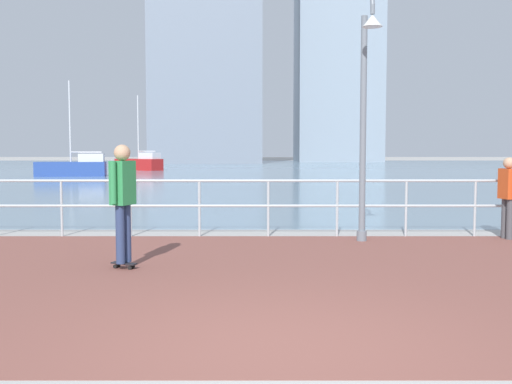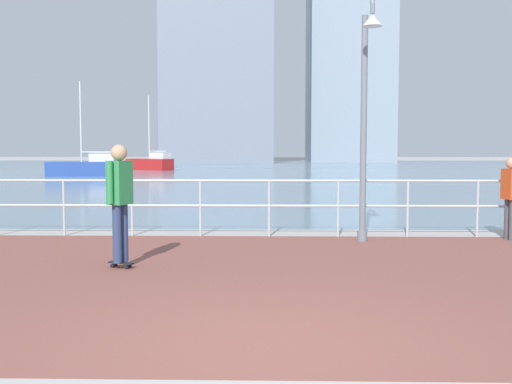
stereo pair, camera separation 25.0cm
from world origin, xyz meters
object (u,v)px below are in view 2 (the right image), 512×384
bystander (511,192)px  sailboat_red (84,167)px  sailboat_blue (151,163)px  lamppost (366,100)px  skateboarder (120,194)px

bystander → sailboat_red: (-17.30, 28.01, -0.33)m
sailboat_red → sailboat_blue: (2.07, 12.22, 0.02)m
lamppost → sailboat_blue: 42.53m
bystander → sailboat_blue: size_ratio=0.25×
skateboarder → lamppost: bearing=31.8°
bystander → sailboat_red: size_ratio=0.25×
sailboat_blue → skateboarder: bearing=-79.1°
skateboarder → sailboat_red: sailboat_red is taller
bystander → sailboat_blue: bearing=110.7°
skateboarder → sailboat_blue: 43.94m
lamppost → skateboarder: 4.98m
skateboarder → sailboat_red: (-10.38, 30.92, -0.50)m
lamppost → sailboat_red: bearing=116.9°
lamppost → bystander: lamppost is taller
lamppost → bystander: size_ratio=3.02×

